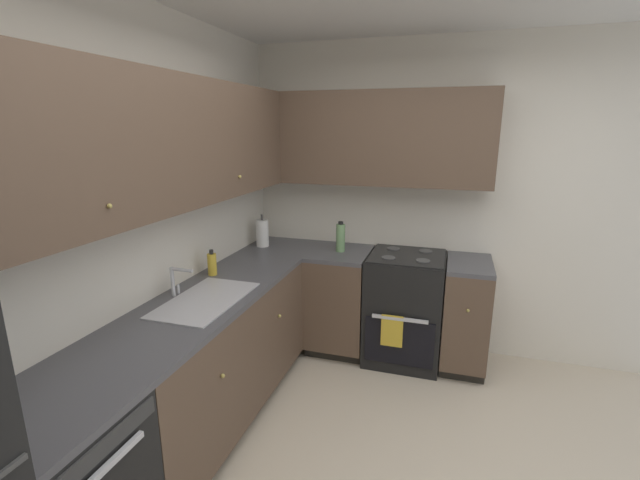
% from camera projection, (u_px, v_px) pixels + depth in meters
% --- Properties ---
extents(wall_back, '(4.01, 0.05, 2.65)m').
position_uv_depth(wall_back, '(107.00, 246.00, 2.33)').
color(wall_back, silver).
rests_on(wall_back, ground_plane).
extents(wall_right, '(0.05, 3.44, 2.65)m').
position_uv_depth(wall_right, '(444.00, 202.00, 3.68)').
color(wall_right, silver).
rests_on(wall_right, ground_plane).
extents(lower_cabinets_back, '(1.84, 0.62, 0.88)m').
position_uv_depth(lower_cabinets_back, '(213.00, 361.00, 2.87)').
color(lower_cabinets_back, brown).
rests_on(lower_cabinets_back, ground_plane).
extents(countertop_back, '(3.04, 0.60, 0.03)m').
position_uv_depth(countertop_back, '(209.00, 298.00, 2.75)').
color(countertop_back, '#4C4C51').
rests_on(countertop_back, lower_cabinets_back).
extents(lower_cabinets_right, '(0.62, 1.48, 0.88)m').
position_uv_depth(lower_cabinets_right, '(389.00, 308.00, 3.71)').
color(lower_cabinets_right, brown).
rests_on(lower_cabinets_right, ground_plane).
extents(countertop_right, '(0.60, 1.48, 0.03)m').
position_uv_depth(countertop_right, '(391.00, 258.00, 3.60)').
color(countertop_right, '#4C4C51').
rests_on(countertop_right, lower_cabinets_right).
extents(oven_range, '(0.68, 0.62, 1.06)m').
position_uv_depth(oven_range, '(405.00, 307.00, 3.68)').
color(oven_range, black).
rests_on(oven_range, ground_plane).
extents(upper_cabinets_back, '(2.72, 0.34, 0.75)m').
position_uv_depth(upper_cabinets_back, '(160.00, 144.00, 2.40)').
color(upper_cabinets_back, brown).
extents(upper_cabinets_right, '(0.32, 2.03, 0.75)m').
position_uv_depth(upper_cabinets_right, '(366.00, 138.00, 3.56)').
color(upper_cabinets_right, brown).
extents(sink, '(0.71, 0.40, 0.10)m').
position_uv_depth(sink, '(206.00, 306.00, 2.67)').
color(sink, '#B7B7BC').
rests_on(sink, countertop_back).
extents(faucet, '(0.07, 0.16, 0.19)m').
position_uv_depth(faucet, '(176.00, 279.00, 2.70)').
color(faucet, silver).
rests_on(faucet, countertop_back).
extents(soap_bottle, '(0.06, 0.06, 0.19)m').
position_uv_depth(soap_bottle, '(212.00, 264.00, 3.10)').
color(soap_bottle, gold).
rests_on(soap_bottle, countertop_back).
extents(paper_towel_roll, '(0.11, 0.11, 0.30)m').
position_uv_depth(paper_towel_roll, '(262.00, 233.00, 3.84)').
color(paper_towel_roll, white).
rests_on(paper_towel_roll, countertop_back).
extents(oil_bottle, '(0.08, 0.08, 0.26)m').
position_uv_depth(oil_bottle, '(341.00, 237.00, 3.68)').
color(oil_bottle, '#729E66').
rests_on(oil_bottle, countertop_right).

